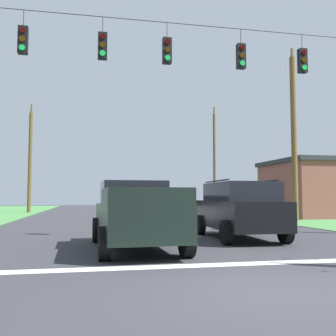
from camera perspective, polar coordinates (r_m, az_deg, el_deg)
ground_plane at (r=6.69m, az=14.87°, el=-17.02°), size 120.00×120.00×0.00m
stop_bar_stripe at (r=8.86m, az=7.85°, el=-13.86°), size 13.91×0.45×0.01m
lane_dash_0 at (r=14.61m, az=0.02°, el=-10.03°), size 2.50×0.15×0.01m
lane_dash_1 at (r=20.89m, az=-3.44°, el=-8.24°), size 2.50×0.15×0.01m
lane_dash_2 at (r=30.12m, az=-5.86°, el=-6.96°), size 2.50×0.15×0.01m
lane_dash_3 at (r=38.09m, az=-7.00°, el=-6.35°), size 2.50×0.15×0.01m
lane_dash_4 at (r=42.72m, az=-7.47°, el=-6.10°), size 2.50×0.15×0.01m
overhead_signal_span at (r=14.18m, az=0.49°, el=8.86°), size 16.89×0.31×8.24m
pickup_truck at (r=11.33m, az=-4.81°, el=-6.84°), size 2.42×5.46×1.95m
suv_black at (r=14.08m, az=10.32°, el=-5.87°), size 2.32×4.85×2.05m
distant_car_crossing_white at (r=19.68m, az=-2.30°, el=-6.21°), size 4.34×2.11×1.52m
utility_pole_mid_right at (r=24.48m, az=17.99°, el=4.46°), size 0.34×1.58×10.46m
utility_pole_far_right at (r=38.43m, az=6.83°, el=1.32°), size 0.27×1.86×10.30m
utility_pole_far_left at (r=37.31m, az=-19.59°, el=1.15°), size 0.32×1.75×9.93m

